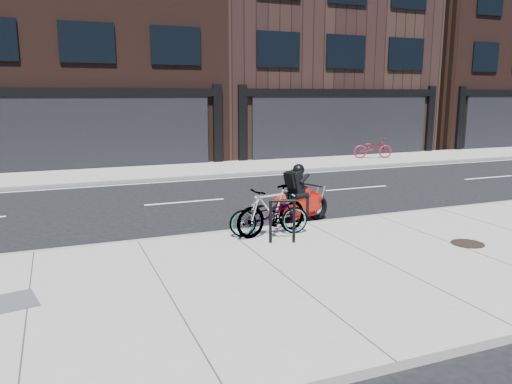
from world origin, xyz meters
name	(u,v)px	position (x,y,z in m)	size (l,w,h in m)	color
ground	(204,217)	(0.00, 0.00, 0.00)	(120.00, 120.00, 0.00)	black
sidewalk_near	(285,279)	(0.00, -5.00, 0.07)	(60.00, 6.00, 0.13)	gray
sidewalk_far	(150,173)	(0.00, 7.75, 0.07)	(60.00, 3.50, 0.13)	gray
building_center	(78,8)	(-2.00, 14.50, 7.25)	(12.00, 10.00, 14.50)	black
building_mideast	(299,40)	(10.00, 14.50, 6.25)	(12.00, 10.00, 12.50)	black
building_east	(461,43)	(22.00, 14.50, 6.50)	(10.00, 10.00, 13.00)	black
bike_rack	(282,217)	(0.76, -3.23, 0.67)	(0.52, 0.22, 0.91)	black
bicycle_front	(269,214)	(0.74, -2.60, 0.59)	(0.62, 1.76, 0.93)	gray
bicycle_rear	(272,211)	(0.80, -2.60, 0.67)	(0.51, 1.80, 1.08)	gray
motorcycle	(302,199)	(2.06, -1.57, 0.62)	(1.96, 0.94, 1.52)	black
bicycle_far	(373,148)	(10.75, 7.93, 0.62)	(0.65, 1.86, 0.98)	maroon
manhole_cover	(468,244)	(4.26, -4.75, 0.14)	(0.66, 0.66, 0.01)	black
utility_grate	(9,302)	(-4.26, -4.50, 0.14)	(0.75, 0.75, 0.01)	#525255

